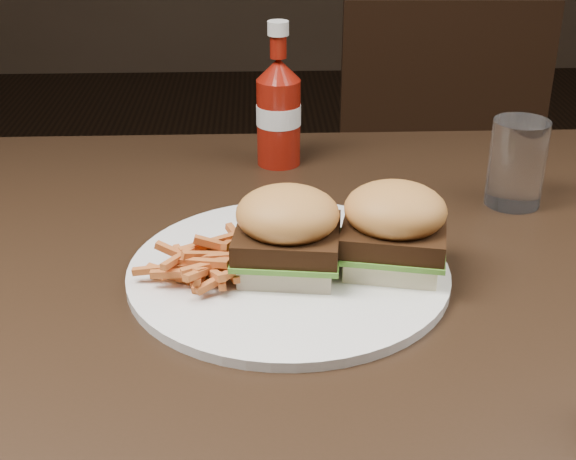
{
  "coord_description": "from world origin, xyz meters",
  "views": [
    {
      "loc": [
        -0.09,
        -0.79,
        1.18
      ],
      "look_at": [
        -0.06,
        -0.04,
        0.8
      ],
      "focal_mm": 50.0,
      "sensor_mm": 36.0,
      "label": 1
    }
  ],
  "objects_px": {
    "dining_table": "(343,270)",
    "tumbler": "(517,163)",
    "chair_far": "(420,184)",
    "ketchup_bottle": "(279,123)",
    "plate": "(288,272)"
  },
  "relations": [
    {
      "from": "chair_far",
      "to": "ketchup_bottle",
      "type": "xyz_separation_m",
      "value": [
        -0.35,
        -0.65,
        0.38
      ]
    },
    {
      "from": "ketchup_bottle",
      "to": "plate",
      "type": "bearing_deg",
      "value": -89.87
    },
    {
      "from": "chair_far",
      "to": "plate",
      "type": "distance_m",
      "value": 1.08
    },
    {
      "from": "chair_far",
      "to": "ketchup_bottle",
      "type": "distance_m",
      "value": 0.83
    },
    {
      "from": "plate",
      "to": "ketchup_bottle",
      "type": "xyz_separation_m",
      "value": [
        -0.0,
        0.32,
        0.06
      ]
    },
    {
      "from": "chair_far",
      "to": "ketchup_bottle",
      "type": "bearing_deg",
      "value": 64.32
    },
    {
      "from": "dining_table",
      "to": "ketchup_bottle",
      "type": "xyz_separation_m",
      "value": [
        -0.06,
        0.28,
        0.08
      ]
    },
    {
      "from": "dining_table",
      "to": "tumbler",
      "type": "relative_size",
      "value": 10.99
    },
    {
      "from": "dining_table",
      "to": "tumbler",
      "type": "height_order",
      "value": "tumbler"
    },
    {
      "from": "plate",
      "to": "tumbler",
      "type": "xyz_separation_m",
      "value": [
        0.29,
        0.17,
        0.05
      ]
    },
    {
      "from": "plate",
      "to": "tumbler",
      "type": "relative_size",
      "value": 3.11
    },
    {
      "from": "ketchup_bottle",
      "to": "tumbler",
      "type": "height_order",
      "value": "ketchup_bottle"
    },
    {
      "from": "chair_far",
      "to": "tumbler",
      "type": "distance_m",
      "value": 0.88
    },
    {
      "from": "dining_table",
      "to": "plate",
      "type": "bearing_deg",
      "value": -143.66
    },
    {
      "from": "dining_table",
      "to": "plate",
      "type": "xyz_separation_m",
      "value": [
        -0.06,
        -0.05,
        0.03
      ]
    }
  ]
}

